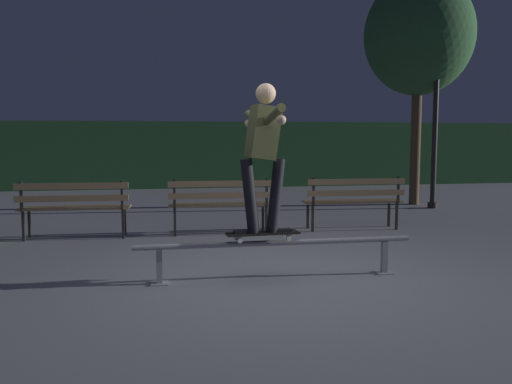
# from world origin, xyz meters

# --- Properties ---
(ground_plane) EXTENTS (90.00, 90.00, 0.00)m
(ground_plane) POSITION_xyz_m (0.00, 0.00, 0.00)
(ground_plane) COLOR slate
(hedge_backdrop) EXTENTS (24.00, 1.20, 1.96)m
(hedge_backdrop) POSITION_xyz_m (0.00, 10.92, 0.98)
(hedge_backdrop) COLOR #2D5B33
(hedge_backdrop) RESTS_ON ground
(grind_rail) EXTENTS (3.00, 0.18, 0.41)m
(grind_rail) POSITION_xyz_m (0.00, 0.03, 0.33)
(grind_rail) COLOR gray
(grind_rail) RESTS_ON ground
(skateboard) EXTENTS (0.79, 0.25, 0.09)m
(skateboard) POSITION_xyz_m (-0.15, 0.03, 0.49)
(skateboard) COLOR black
(skateboard) RESTS_ON grind_rail
(skateboarder) EXTENTS (0.63, 1.41, 1.56)m
(skateboarder) POSITION_xyz_m (-0.14, 0.03, 1.42)
(skateboarder) COLOR black
(skateboarder) RESTS_ON skateboard
(park_bench_leftmost) EXTENTS (1.61, 0.46, 0.88)m
(park_bench_leftmost) POSITION_xyz_m (-2.46, 2.72, 0.54)
(park_bench_leftmost) COLOR #282623
(park_bench_leftmost) RESTS_ON ground
(park_bench_left_center) EXTENTS (1.61, 0.46, 0.88)m
(park_bench_left_center) POSITION_xyz_m (-0.29, 2.72, 0.54)
(park_bench_left_center) COLOR #282623
(park_bench_left_center) RESTS_ON ground
(park_bench_right_center) EXTENTS (1.61, 0.46, 0.88)m
(park_bench_right_center) POSITION_xyz_m (1.89, 2.72, 0.54)
(park_bench_right_center) COLOR #282623
(park_bench_right_center) RESTS_ON ground
(tree_far_right) EXTENTS (2.37, 2.37, 5.02)m
(tree_far_right) POSITION_xyz_m (4.42, 5.66, 3.70)
(tree_far_right) COLOR brown
(tree_far_right) RESTS_ON ground
(lamp_post_right) EXTENTS (0.32, 0.32, 3.90)m
(lamp_post_right) POSITION_xyz_m (4.51, 4.99, 2.48)
(lamp_post_right) COLOR #282623
(lamp_post_right) RESTS_ON ground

